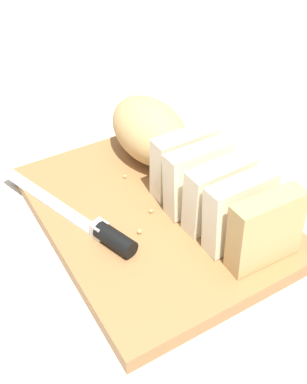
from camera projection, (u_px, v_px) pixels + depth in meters
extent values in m
plane|color=beige|center=(154.00, 219.00, 0.71)|extent=(3.00, 3.00, 0.00)
cube|color=#9E6B3D|center=(154.00, 213.00, 0.71)|extent=(0.42, 0.33, 0.03)
ellipsoid|color=tan|center=(150.00, 131.00, 0.77)|extent=(0.17, 0.11, 0.10)
cube|color=beige|center=(184.00, 162.00, 0.70)|extent=(0.03, 0.10, 0.10)
cube|color=beige|center=(198.00, 178.00, 0.67)|extent=(0.04, 0.10, 0.10)
cube|color=beige|center=(219.00, 194.00, 0.64)|extent=(0.03, 0.10, 0.10)
cube|color=beige|center=(240.00, 212.00, 0.62)|extent=(0.04, 0.10, 0.10)
cube|color=tan|center=(266.00, 230.00, 0.59)|extent=(0.04, 0.10, 0.10)
cube|color=silver|center=(49.00, 200.00, 0.71)|extent=(0.22, 0.08, 0.00)
cylinder|color=black|center=(115.00, 240.00, 0.63)|extent=(0.07, 0.04, 0.03)
cube|color=silver|center=(100.00, 230.00, 0.65)|extent=(0.02, 0.03, 0.02)
sphere|color=tan|center=(123.00, 177.00, 0.75)|extent=(0.01, 0.01, 0.01)
sphere|color=tan|center=(151.00, 211.00, 0.69)|extent=(0.01, 0.01, 0.01)
sphere|color=tan|center=(139.00, 232.00, 0.65)|extent=(0.01, 0.01, 0.01)
sphere|color=tan|center=(158.00, 174.00, 0.76)|extent=(0.01, 0.01, 0.01)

